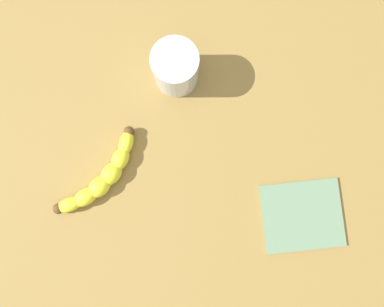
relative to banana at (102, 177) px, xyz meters
The scene contains 4 objects.
wooden_tabletop 9.12cm from the banana, 156.88° to the left, with size 120.00×120.00×3.00cm, color olive.
banana is the anchor object (origin of this frame).
smoothie_glass 23.52cm from the banana, 157.88° to the right, with size 8.23×8.23×10.10cm.
folded_napkin 36.97cm from the banana, 136.10° to the left, with size 14.47×12.41×0.60cm, color slate.
Camera 1 is at (-4.56, 7.22, 77.77)cm, focal length 37.91 mm.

